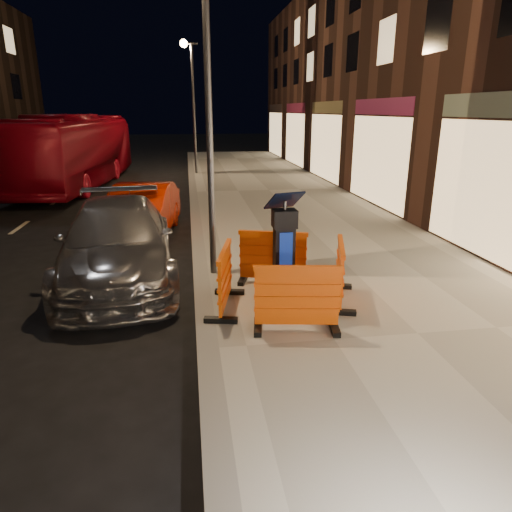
{
  "coord_description": "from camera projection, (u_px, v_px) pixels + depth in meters",
  "views": [
    {
      "loc": [
        -0.16,
        -5.49,
        3.21
      ],
      "look_at": [
        0.8,
        1.0,
        1.1
      ],
      "focal_mm": 32.0,
      "sensor_mm": 36.0,
      "label": 1
    }
  ],
  "objects": [
    {
      "name": "parking_kiosk",
      "position": [
        284.0,
        253.0,
        7.27
      ],
      "size": [
        0.68,
        0.68,
        1.77
      ],
      "primitive_type": "cube",
      "rotation": [
        0.0,
        0.0,
        -0.25
      ],
      "color": "black",
      "rests_on": "sidewalk"
    },
    {
      "name": "car_red",
      "position": [
        143.0,
        237.0,
        12.02
      ],
      "size": [
        1.94,
        4.27,
        1.36
      ],
      "primitive_type": "imported",
      "rotation": [
        0.0,
        0.0,
        -0.12
      ],
      "color": "#A91A02",
      "rests_on": "ground"
    },
    {
      "name": "barrier_back",
      "position": [
        273.0,
        258.0,
        8.29
      ],
      "size": [
        1.36,
        0.87,
        0.99
      ],
      "primitive_type": "cube",
      "rotation": [
        0.0,
        0.0,
        -0.3
      ],
      "color": "#E75008",
      "rests_on": "sidewalk"
    },
    {
      "name": "barrier_kerbside",
      "position": [
        225.0,
        279.0,
        7.26
      ],
      "size": [
        0.77,
        1.34,
        0.99
      ],
      "primitive_type": "cube",
      "rotation": [
        0.0,
        0.0,
        1.36
      ],
      "color": "#E75008",
      "rests_on": "sidewalk"
    },
    {
      "name": "barrier_front",
      "position": [
        297.0,
        298.0,
        6.5
      ],
      "size": [
        1.33,
        0.71,
        0.99
      ],
      "primitive_type": "cube",
      "rotation": [
        0.0,
        0.0,
        -0.16
      ],
      "color": "#E75008",
      "rests_on": "sidewalk"
    },
    {
      "name": "kerb",
      "position": [
        208.0,
        353.0,
        6.15
      ],
      "size": [
        0.3,
        60.0,
        0.15
      ],
      "primitive_type": "cube",
      "color": "slate",
      "rests_on": "ground"
    },
    {
      "name": "bus_doubledecker",
      "position": [
        79.0,
        186.0,
        19.97
      ],
      "size": [
        3.45,
        11.07,
        3.03
      ],
      "primitive_type": "imported",
      "rotation": [
        0.0,
        0.0,
        -0.08
      ],
      "color": "maroon",
      "rests_on": "ground"
    },
    {
      "name": "barrier_bldgside",
      "position": [
        340.0,
        273.0,
        7.52
      ],
      "size": [
        0.85,
        1.36,
        0.99
      ],
      "primitive_type": "cube",
      "rotation": [
        0.0,
        0.0,
        1.29
      ],
      "color": "#E75008",
      "rests_on": "sidewalk"
    },
    {
      "name": "street_lamp_far",
      "position": [
        194.0,
        111.0,
        22.19
      ],
      "size": [
        0.12,
        0.12,
        6.0
      ],
      "primitive_type": "cylinder",
      "color": "#3F3F44",
      "rests_on": "sidewalk"
    },
    {
      "name": "sidewalk",
      "position": [
        417.0,
        338.0,
        6.56
      ],
      "size": [
        6.0,
        60.0,
        0.15
      ],
      "primitive_type": "cube",
      "color": "gray",
      "rests_on": "ground"
    },
    {
      "name": "street_lamp_mid",
      "position": [
        209.0,
        113.0,
        8.07
      ],
      "size": [
        0.12,
        0.12,
        6.0
      ],
      "primitive_type": "cylinder",
      "color": "#3F3F44",
      "rests_on": "sidewalk"
    },
    {
      "name": "car_silver",
      "position": [
        121.0,
        278.0,
        9.13
      ],
      "size": [
        2.56,
        5.33,
        1.5
      ],
      "primitive_type": "imported",
      "rotation": [
        0.0,
        0.0,
        0.09
      ],
      "color": "#A2A2A6",
      "rests_on": "ground"
    },
    {
      "name": "ground_plane",
      "position": [
        208.0,
        358.0,
        6.17
      ],
      "size": [
        120.0,
        120.0,
        0.0
      ],
      "primitive_type": "plane",
      "color": "black",
      "rests_on": "ground"
    }
  ]
}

